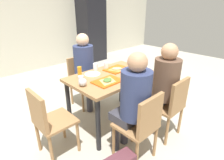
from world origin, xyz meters
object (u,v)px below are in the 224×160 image
(main_table, at_px, (112,82))
(paper_plate_center, at_px, (92,74))
(person_far_side, at_px, (85,66))
(tray_red_near, at_px, (107,81))
(person_in_brown_jacket, at_px, (163,83))
(tray_red_far, at_px, (117,69))
(chair_near_left, at_px, (142,124))
(pizza_slice_a, at_px, (107,80))
(plastic_cup_b, at_px, (131,77))
(chair_far_side, at_px, (81,77))
(pizza_slice_b, at_px, (117,69))
(foil_bundle, at_px, (83,82))
(person_in_red, at_px, (133,99))
(plastic_cup_c, at_px, (81,80))
(soda_can, at_px, (134,63))
(chair_near_right, at_px, (171,104))
(drink_fridge, at_px, (92,29))
(plastic_cup_a, at_px, (95,67))
(plastic_cup_d, at_px, (106,66))
(condiment_bottle, at_px, (80,73))
(chair_left_end, at_px, (48,119))
(paper_plate_near_edge, at_px, (132,75))

(main_table, bearing_deg, paper_plate_center, 130.29)
(person_far_side, relative_size, tray_red_near, 3.49)
(person_in_brown_jacket, bearing_deg, tray_red_far, 96.87)
(chair_near_left, relative_size, person_in_brown_jacket, 0.67)
(pizza_slice_a, xyz_separation_m, plastic_cup_b, (0.24, -0.19, 0.03))
(chair_far_side, bearing_deg, main_table, -90.00)
(main_table, relative_size, plastic_cup_b, 11.94)
(pizza_slice_b, bearing_deg, foil_bundle, -171.18)
(chair_near_left, relative_size, pizza_slice_a, 3.16)
(person_in_red, distance_m, tray_red_near, 0.50)
(plastic_cup_c, bearing_deg, soda_can, -2.23)
(foil_bundle, bearing_deg, plastic_cup_b, -29.76)
(chair_near_right, height_order, drink_fridge, drink_fridge)
(chair_near_left, bearing_deg, paper_plate_center, 83.05)
(tray_red_near, xyz_separation_m, pizza_slice_a, (-0.00, -0.00, 0.02))
(plastic_cup_a, bearing_deg, pizza_slice_a, -111.33)
(person_in_red, relative_size, tray_red_far, 3.49)
(soda_can, bearing_deg, person_far_side, 129.82)
(paper_plate_center, bearing_deg, person_far_side, 66.74)
(chair_near_left, height_order, plastic_cup_d, plastic_cup_d)
(chair_near_left, distance_m, person_in_brown_jacket, 0.66)
(chair_far_side, distance_m, paper_plate_center, 0.64)
(pizza_slice_a, distance_m, plastic_cup_a, 0.50)
(chair_near_left, xyz_separation_m, condiment_bottle, (-0.09, 0.98, 0.34))
(chair_near_right, bearing_deg, main_table, 111.24)
(chair_near_right, distance_m, plastic_cup_a, 1.18)
(condiment_bottle, bearing_deg, plastic_cup_c, -120.24)
(foil_bundle, bearing_deg, person_in_brown_jacket, -37.06)
(pizza_slice_a, bearing_deg, chair_left_end, 169.98)
(person_in_red, distance_m, person_in_brown_jacket, 0.60)
(main_table, xyz_separation_m, soda_can, (0.51, 0.02, 0.16))
(condiment_bottle, bearing_deg, plastic_cup_d, 4.33)
(tray_red_far, height_order, foil_bundle, foil_bundle)
(paper_plate_near_edge, distance_m, plastic_cup_a, 0.58)
(tray_red_near, xyz_separation_m, tray_red_far, (0.42, 0.25, 0.00))
(plastic_cup_a, height_order, plastic_cup_d, same)
(plastic_cup_a, bearing_deg, plastic_cup_d, -27.23)
(condiment_bottle, bearing_deg, chair_near_right, -54.96)
(pizza_slice_a, bearing_deg, plastic_cup_d, 49.46)
(paper_plate_near_edge, relative_size, plastic_cup_d, 2.20)
(chair_left_end, distance_m, person_far_side, 1.19)
(tray_red_near, distance_m, condiment_bottle, 0.40)
(person_in_red, bearing_deg, tray_red_far, 55.67)
(person_in_red, bearing_deg, plastic_cup_d, 64.53)
(chair_far_side, distance_m, tray_red_far, 0.74)
(paper_plate_center, height_order, pizza_slice_b, pizza_slice_b)
(chair_far_side, bearing_deg, paper_plate_center, -107.83)
(person_in_brown_jacket, height_order, plastic_cup_b, person_in_brown_jacket)
(chair_near_left, xyz_separation_m, plastic_cup_a, (0.27, 1.09, 0.31))
(plastic_cup_d, relative_size, condiment_bottle, 0.62)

